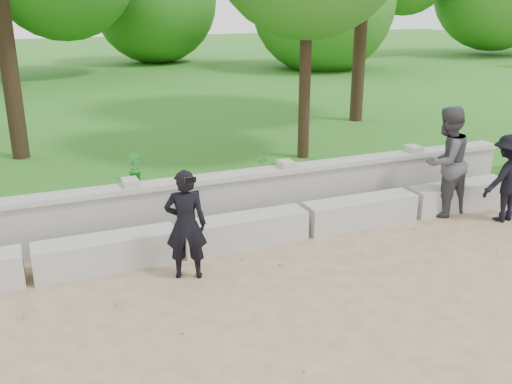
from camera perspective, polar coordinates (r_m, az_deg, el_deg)
ground at (r=6.64m, az=-3.16°, el=-12.84°), size 80.00×80.00×0.00m
lawn at (r=19.72m, az=-17.17°, el=8.26°), size 40.00×22.00×0.25m
concrete_bench at (r=8.15m, az=-7.71°, el=-4.89°), size 11.90×0.45×0.45m
parapet_wall at (r=8.69m, az=-9.01°, el=-1.70°), size 12.50×0.35×0.90m
man_main at (r=7.35m, az=-7.04°, el=-3.25°), size 0.62×0.58×1.47m
visitor_left at (r=9.91m, az=18.43°, el=2.89°), size 1.03×0.88×1.84m
visitor_mid at (r=10.06m, az=23.83°, el=1.29°), size 0.98×0.63×1.45m
shrub_b at (r=10.73m, az=-12.12°, el=2.38°), size 0.34×0.36×0.52m
shrub_c at (r=10.17m, az=1.52°, el=1.84°), size 0.58×0.54×0.51m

